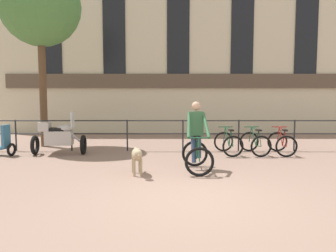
{
  "coord_description": "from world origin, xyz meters",
  "views": [
    {
      "loc": [
        -0.5,
        -5.73,
        1.82
      ],
      "look_at": [
        -0.47,
        2.86,
        1.05
      ],
      "focal_mm": 35.0,
      "sensor_mm": 36.0,
      "label": 1
    }
  ],
  "objects_px": {
    "parked_bicycle_mid_right": "(280,143)",
    "cyclist_with_bike": "(195,140)",
    "parked_bicycle_mid_left": "(253,143)",
    "parked_bicycle_near_lamp": "(227,143)",
    "dog": "(136,155)",
    "parked_motorcycle": "(57,137)"
  },
  "relations": [
    {
      "from": "parked_bicycle_near_lamp",
      "to": "parked_motorcycle",
      "type": "bearing_deg",
      "value": -4.98
    },
    {
      "from": "parked_bicycle_near_lamp",
      "to": "parked_bicycle_mid_right",
      "type": "distance_m",
      "value": 1.7
    },
    {
      "from": "parked_bicycle_near_lamp",
      "to": "parked_bicycle_mid_right",
      "type": "bearing_deg",
      "value": 174.22
    },
    {
      "from": "parked_bicycle_mid_left",
      "to": "parked_bicycle_mid_right",
      "type": "bearing_deg",
      "value": 174.4
    },
    {
      "from": "parked_motorcycle",
      "to": "parked_bicycle_mid_right",
      "type": "relative_size",
      "value": 1.43
    },
    {
      "from": "parked_motorcycle",
      "to": "parked_bicycle_near_lamp",
      "type": "distance_m",
      "value": 5.35
    },
    {
      "from": "parked_motorcycle",
      "to": "parked_bicycle_mid_left",
      "type": "xyz_separation_m",
      "value": [
        6.2,
        0.08,
        -0.2
      ]
    },
    {
      "from": "parked_bicycle_near_lamp",
      "to": "parked_bicycle_mid_right",
      "type": "xyz_separation_m",
      "value": [
        1.7,
        -0.0,
        0.0
      ]
    },
    {
      "from": "cyclist_with_bike",
      "to": "parked_bicycle_near_lamp",
      "type": "relative_size",
      "value": 1.45
    },
    {
      "from": "dog",
      "to": "parked_bicycle_mid_right",
      "type": "height_order",
      "value": "parked_bicycle_mid_right"
    },
    {
      "from": "cyclist_with_bike",
      "to": "parked_motorcycle",
      "type": "bearing_deg",
      "value": 151.59
    },
    {
      "from": "cyclist_with_bike",
      "to": "parked_bicycle_near_lamp",
      "type": "xyz_separation_m",
      "value": [
        1.2,
        2.24,
        -0.41
      ]
    },
    {
      "from": "cyclist_with_bike",
      "to": "parked_bicycle_mid_right",
      "type": "relative_size",
      "value": 1.47
    },
    {
      "from": "cyclist_with_bike",
      "to": "parked_bicycle_near_lamp",
      "type": "distance_m",
      "value": 2.57
    },
    {
      "from": "cyclist_with_bike",
      "to": "dog",
      "type": "bearing_deg",
      "value": -160.63
    },
    {
      "from": "parked_motorcycle",
      "to": "parked_bicycle_near_lamp",
      "type": "height_order",
      "value": "parked_motorcycle"
    },
    {
      "from": "dog",
      "to": "parked_bicycle_near_lamp",
      "type": "distance_m",
      "value": 3.81
    },
    {
      "from": "dog",
      "to": "parked_bicycle_near_lamp",
      "type": "bearing_deg",
      "value": 35.82
    },
    {
      "from": "parked_bicycle_mid_right",
      "to": "cyclist_with_bike",
      "type": "bearing_deg",
      "value": 41.7
    },
    {
      "from": "parked_bicycle_mid_left",
      "to": "parked_bicycle_mid_right",
      "type": "distance_m",
      "value": 0.85
    },
    {
      "from": "dog",
      "to": "parked_bicycle_mid_left",
      "type": "bearing_deg",
      "value": 27.84
    },
    {
      "from": "cyclist_with_bike",
      "to": "parked_bicycle_mid_left",
      "type": "xyz_separation_m",
      "value": [
        2.05,
        2.24,
        -0.41
      ]
    }
  ]
}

